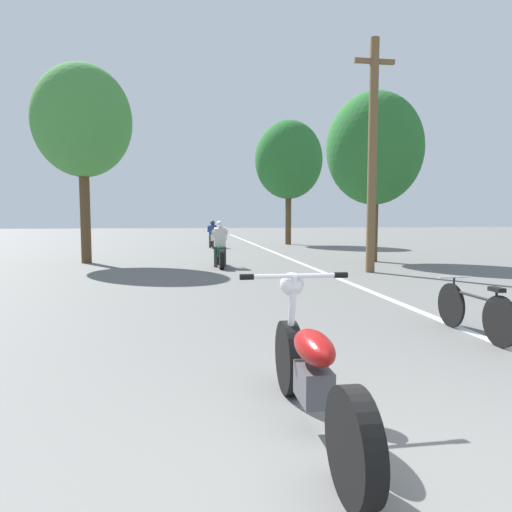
% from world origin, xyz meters
% --- Properties ---
extents(lane_stripe_edge, '(0.14, 48.00, 0.01)m').
position_xyz_m(lane_stripe_edge, '(2.51, 12.96, 0.00)').
color(lane_stripe_edge, white).
rests_on(lane_stripe_edge, ground).
extents(utility_pole, '(1.10, 0.24, 6.17)m').
position_xyz_m(utility_pole, '(3.78, 9.74, 3.17)').
color(utility_pole, brown).
rests_on(utility_pole, ground).
extents(roadside_tree_right_near, '(3.23, 2.91, 5.63)m').
position_xyz_m(roadside_tree_right_near, '(5.05, 12.61, 3.75)').
color(roadside_tree_right_near, '#513A23').
rests_on(roadside_tree_right_near, ground).
extents(roadside_tree_right_far, '(3.67, 3.30, 6.70)m').
position_xyz_m(roadside_tree_right_far, '(4.34, 22.45, 4.57)').
color(roadside_tree_right_far, '#513A23').
rests_on(roadside_tree_right_far, ground).
extents(roadside_tree_left, '(3.10, 2.79, 6.35)m').
position_xyz_m(roadside_tree_left, '(-4.40, 13.52, 4.54)').
color(roadside_tree_left, '#513A23').
rests_on(roadside_tree_left, ground).
extents(motorcycle_foreground, '(0.88, 2.15, 1.06)m').
position_xyz_m(motorcycle_foreground, '(-0.29, 1.01, 0.42)').
color(motorcycle_foreground, black).
rests_on(motorcycle_foreground, ground).
extents(motorcycle_rider_lead, '(0.50, 1.94, 1.39)m').
position_xyz_m(motorcycle_rider_lead, '(-0.17, 11.68, 0.52)').
color(motorcycle_rider_lead, black).
rests_on(motorcycle_rider_lead, ground).
extents(motorcycle_rider_far, '(0.50, 1.99, 1.33)m').
position_xyz_m(motorcycle_rider_far, '(0.09, 20.34, 0.51)').
color(motorcycle_rider_far, black).
rests_on(motorcycle_rider_far, ground).
extents(bicycle_parked, '(0.44, 1.59, 0.71)m').
position_xyz_m(bicycle_parked, '(2.42, 3.19, 0.33)').
color(bicycle_parked, black).
rests_on(bicycle_parked, ground).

